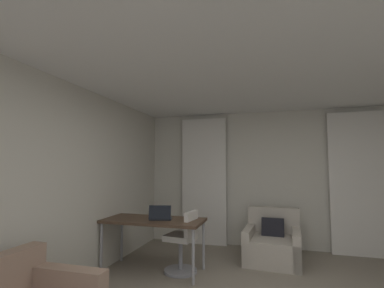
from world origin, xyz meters
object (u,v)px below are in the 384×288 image
object	(u,v)px
armchair	(273,245)
laptop	(161,217)
desk	(154,223)
desk_chair	(183,245)

from	to	relation	value
armchair	laptop	world-z (taller)	laptop
desk	desk_chair	bearing A→B (deg)	9.92
armchair	desk_chair	size ratio (longest dim) A/B	1.05
armchair	laptop	distance (m)	1.91
armchair	laptop	xyz separation A→B (m)	(-1.57, -0.95, 0.53)
desk	laptop	bearing A→B (deg)	-12.62
desk	desk_chair	world-z (taller)	desk_chair
desk	laptop	xyz separation A→B (m)	(0.12, -0.03, 0.10)
laptop	armchair	bearing A→B (deg)	31.22
desk	armchair	bearing A→B (deg)	28.69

